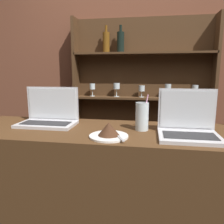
# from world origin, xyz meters

# --- Properties ---
(bar_counter) EXTENTS (1.88, 0.52, 0.95)m
(bar_counter) POSITION_xyz_m (0.00, 0.26, 0.48)
(bar_counter) COLOR #4C3019
(bar_counter) RESTS_ON ground_plane
(back_wall) EXTENTS (7.00, 0.06, 2.70)m
(back_wall) POSITION_xyz_m (0.00, 1.49, 1.35)
(back_wall) COLOR brown
(back_wall) RESTS_ON ground_plane
(back_shelf) EXTENTS (1.44, 0.18, 1.83)m
(back_shelf) POSITION_xyz_m (0.06, 1.41, 0.95)
(back_shelf) COLOR #472D19
(back_shelf) RESTS_ON ground_plane
(laptop_near) EXTENTS (0.35, 0.20, 0.23)m
(laptop_near) POSITION_xyz_m (-0.47, 0.33, 1.01)
(laptop_near) COLOR silver
(laptop_near) RESTS_ON bar_counter
(laptop_far) EXTENTS (0.30, 0.23, 0.24)m
(laptop_far) POSITION_xyz_m (0.35, 0.21, 1.00)
(laptop_far) COLOR silver
(laptop_far) RESTS_ON bar_counter
(cake_plate) EXTENTS (0.20, 0.20, 0.08)m
(cake_plate) POSITION_xyz_m (-0.05, 0.12, 0.98)
(cake_plate) COLOR white
(cake_plate) RESTS_ON bar_counter
(water_glass) EXTENTS (0.07, 0.07, 0.20)m
(water_glass) POSITION_xyz_m (0.11, 0.29, 1.03)
(water_glass) COLOR silver
(water_glass) RESTS_ON bar_counter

